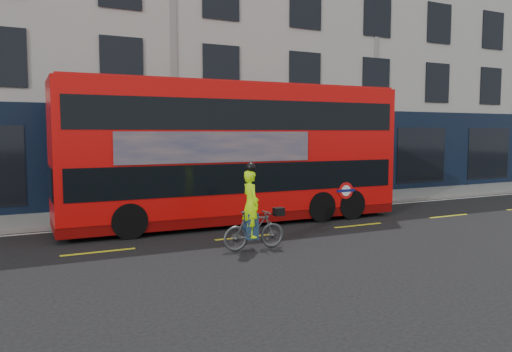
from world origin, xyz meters
TOP-DOWN VIEW (x-y plane):
  - ground at (0.00, 0.00)m, footprint 120.00×120.00m
  - pavement at (0.00, 6.50)m, footprint 60.00×3.00m
  - kerb at (0.00, 5.00)m, footprint 60.00×0.12m
  - building_terrace at (0.00, 12.94)m, footprint 50.00×10.07m
  - road_edge_line at (0.00, 4.70)m, footprint 58.00×0.10m
  - lane_dashes at (0.00, 1.50)m, footprint 58.00×0.12m
  - bus at (0.73, 3.80)m, footprint 11.25×2.78m
  - cyclist at (-0.45, 0.05)m, footprint 1.67×0.62m

SIDE VIEW (x-z plane):
  - ground at x=0.00m, z-range 0.00..0.00m
  - road_edge_line at x=0.00m, z-range 0.00..0.01m
  - lane_dashes at x=0.00m, z-range 0.00..0.01m
  - pavement at x=0.00m, z-range 0.00..0.12m
  - kerb at x=0.00m, z-range 0.00..0.13m
  - cyclist at x=-0.45m, z-range -0.36..1.85m
  - bus at x=0.73m, z-range 0.06..4.57m
  - building_terrace at x=0.00m, z-range -0.01..14.99m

